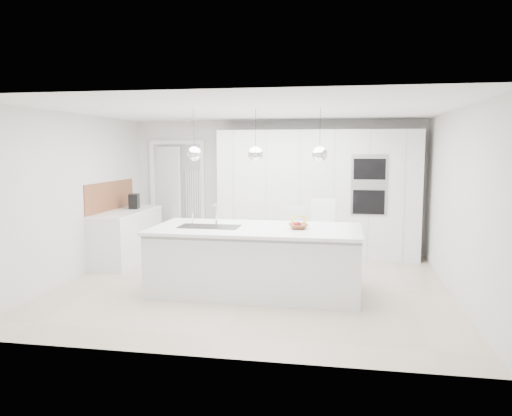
% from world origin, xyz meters
% --- Properties ---
extents(floor, '(5.50, 5.50, 0.00)m').
position_xyz_m(floor, '(0.00, 0.00, 0.00)').
color(floor, beige).
rests_on(floor, ground).
extents(wall_back, '(5.50, 0.00, 5.50)m').
position_xyz_m(wall_back, '(0.00, 2.50, 1.25)').
color(wall_back, silver).
rests_on(wall_back, ground).
extents(wall_left, '(0.00, 5.00, 5.00)m').
position_xyz_m(wall_left, '(-2.75, 0.00, 1.25)').
color(wall_left, silver).
rests_on(wall_left, ground).
extents(ceiling, '(5.50, 5.50, 0.00)m').
position_xyz_m(ceiling, '(0.00, 0.00, 2.50)').
color(ceiling, white).
rests_on(ceiling, wall_back).
extents(tall_cabinets, '(3.60, 0.60, 2.30)m').
position_xyz_m(tall_cabinets, '(0.80, 2.20, 1.15)').
color(tall_cabinets, white).
rests_on(tall_cabinets, floor).
extents(oven_stack, '(0.62, 0.04, 1.05)m').
position_xyz_m(oven_stack, '(1.70, 1.89, 1.35)').
color(oven_stack, '#A5A5A8').
rests_on(oven_stack, tall_cabinets).
extents(doorway_frame, '(1.11, 0.08, 2.13)m').
position_xyz_m(doorway_frame, '(-1.95, 2.47, 1.02)').
color(doorway_frame, white).
rests_on(doorway_frame, floor).
extents(hallway_door, '(0.76, 0.38, 2.00)m').
position_xyz_m(hallway_door, '(-2.20, 2.42, 1.00)').
color(hallway_door, white).
rests_on(hallway_door, floor).
extents(radiator, '(0.32, 0.04, 1.40)m').
position_xyz_m(radiator, '(-1.63, 2.46, 0.85)').
color(radiator, white).
rests_on(radiator, floor).
extents(left_base_cabinets, '(0.60, 1.80, 0.86)m').
position_xyz_m(left_base_cabinets, '(-2.45, 1.20, 0.43)').
color(left_base_cabinets, white).
rests_on(left_base_cabinets, floor).
extents(left_worktop, '(0.62, 1.82, 0.04)m').
position_xyz_m(left_worktop, '(-2.45, 1.20, 0.88)').
color(left_worktop, white).
rests_on(left_worktop, left_base_cabinets).
extents(oak_backsplash, '(0.02, 1.80, 0.50)m').
position_xyz_m(oak_backsplash, '(-2.74, 1.20, 1.15)').
color(oak_backsplash, brown).
rests_on(oak_backsplash, wall_left).
extents(island_base, '(2.80, 1.20, 0.86)m').
position_xyz_m(island_base, '(0.10, -0.30, 0.43)').
color(island_base, white).
rests_on(island_base, floor).
extents(island_worktop, '(2.84, 1.40, 0.04)m').
position_xyz_m(island_worktop, '(0.10, -0.25, 0.88)').
color(island_worktop, white).
rests_on(island_worktop, island_base).
extents(island_sink, '(0.84, 0.44, 0.18)m').
position_xyz_m(island_sink, '(-0.55, -0.30, 0.82)').
color(island_sink, '#3F3F42').
rests_on(island_sink, island_worktop).
extents(island_tap, '(0.02, 0.02, 0.30)m').
position_xyz_m(island_tap, '(-0.50, -0.10, 1.05)').
color(island_tap, white).
rests_on(island_tap, island_worktop).
extents(pendant_left, '(0.20, 0.20, 0.20)m').
position_xyz_m(pendant_left, '(-0.75, -0.30, 1.90)').
color(pendant_left, white).
rests_on(pendant_left, ceiling).
extents(pendant_mid, '(0.20, 0.20, 0.20)m').
position_xyz_m(pendant_mid, '(0.10, -0.30, 1.90)').
color(pendant_mid, white).
rests_on(pendant_mid, ceiling).
extents(pendant_right, '(0.20, 0.20, 0.20)m').
position_xyz_m(pendant_right, '(0.95, -0.30, 1.90)').
color(pendant_right, white).
rests_on(pendant_right, ceiling).
extents(fruit_bowl, '(0.33, 0.33, 0.07)m').
position_xyz_m(fruit_bowl, '(0.68, -0.28, 0.93)').
color(fruit_bowl, brown).
rests_on(fruit_bowl, island_worktop).
extents(espresso_machine, '(0.21, 0.28, 0.26)m').
position_xyz_m(espresso_machine, '(-2.43, 1.49, 1.03)').
color(espresso_machine, black).
rests_on(espresso_machine, left_worktop).
extents(bar_stool_left, '(0.52, 0.59, 1.06)m').
position_xyz_m(bar_stool_left, '(0.54, 0.70, 0.53)').
color(bar_stool_left, white).
rests_on(bar_stool_left, floor).
extents(bar_stool_right, '(0.46, 0.59, 1.20)m').
position_xyz_m(bar_stool_right, '(0.97, 0.60, 0.60)').
color(bar_stool_right, white).
rests_on(bar_stool_right, floor).
extents(apple_a, '(0.07, 0.07, 0.07)m').
position_xyz_m(apple_a, '(0.68, -0.30, 0.97)').
color(apple_a, '#A71C26').
rests_on(apple_a, fruit_bowl).
extents(apple_b, '(0.08, 0.08, 0.08)m').
position_xyz_m(apple_b, '(0.66, -0.32, 0.97)').
color(apple_b, '#A71C26').
rests_on(apple_b, fruit_bowl).
extents(banana_bunch, '(0.26, 0.18, 0.23)m').
position_xyz_m(banana_bunch, '(0.68, -0.28, 1.03)').
color(banana_bunch, yellow).
rests_on(banana_bunch, fruit_bowl).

